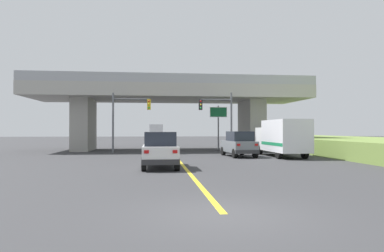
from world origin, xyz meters
The scene contains 10 objects.
ground centered at (0.00, 28.76, 0.00)m, with size 160.00×160.00×0.00m, color #353538.
overpass_bridge centered at (0.00, 28.76, 5.28)m, with size 28.69×8.91×7.55m.
lane_divider_stripe centered at (0.00, 12.94, 0.00)m, with size 0.20×25.88×0.01m, color yellow.
suv_lead centered at (-1.40, 11.05, 1.01)m, with size 1.96×4.49×2.02m.
suv_crossing centered at (5.05, 18.63, 1.01)m, with size 2.18×4.46×2.02m.
box_truck centered at (8.45, 18.17, 1.55)m, with size 2.33×6.88×2.92m.
traffic_signal_nearside centered at (4.35, 22.76, 3.55)m, with size 3.12×0.36×5.58m.
traffic_signal_farside centered at (-4.21, 23.21, 3.56)m, with size 3.46×0.36×5.49m.
highway_sign centered at (5.00, 27.19, 3.49)m, with size 1.80×0.17×4.69m.
semi_truck_distant centered at (-1.28, 55.30, 1.65)m, with size 2.33×7.54×3.13m.
Camera 1 is at (-1.77, -8.61, 2.12)m, focal length 32.54 mm.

